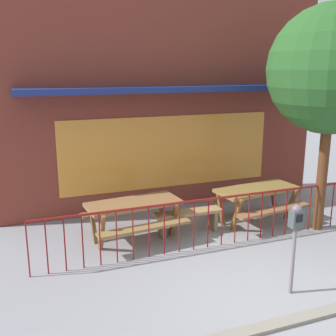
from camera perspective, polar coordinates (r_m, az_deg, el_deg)
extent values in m
plane|color=gray|center=(6.52, 14.14, -16.92)|extent=(40.00, 40.00, 0.00)
cube|color=#45221A|center=(10.20, -0.37, -4.88)|extent=(7.93, 0.54, 0.01)
cube|color=brown|center=(9.67, -0.40, 9.54)|extent=(7.93, 0.50, 5.09)
cube|color=orange|center=(9.60, 0.15, 2.28)|extent=(5.16, 0.02, 1.70)
cube|color=navy|center=(9.06, 1.03, 11.05)|extent=(6.74, 0.78, 0.12)
cube|color=maroon|center=(7.55, 6.73, -4.26)|extent=(6.67, 0.04, 0.04)
cylinder|color=maroon|center=(6.96, -19.11, -10.83)|extent=(0.02, 0.02, 0.95)
cylinder|color=maroon|center=(6.96, -16.69, -10.61)|extent=(0.02, 0.02, 0.95)
cylinder|color=maroon|center=(6.98, -14.29, -10.38)|extent=(0.02, 0.02, 0.95)
cylinder|color=maroon|center=(7.01, -11.90, -10.13)|extent=(0.02, 0.02, 0.95)
cylinder|color=maroon|center=(7.05, -9.54, -9.86)|extent=(0.02, 0.02, 0.95)
cylinder|color=maroon|center=(7.11, -7.22, -9.59)|extent=(0.02, 0.02, 0.95)
cylinder|color=maroon|center=(7.17, -4.94, -9.30)|extent=(0.02, 0.02, 0.95)
cylinder|color=maroon|center=(7.25, -2.71, -9.00)|extent=(0.02, 0.02, 0.95)
cylinder|color=maroon|center=(7.33, -0.53, -8.70)|extent=(0.02, 0.02, 0.95)
cylinder|color=maroon|center=(7.43, 1.59, -8.39)|extent=(0.02, 0.02, 0.95)
cylinder|color=maroon|center=(7.54, 3.66, -8.08)|extent=(0.02, 0.02, 0.95)
cylinder|color=maroon|center=(7.65, 5.65, -7.77)|extent=(0.02, 0.02, 0.95)
cylinder|color=maroon|center=(7.78, 7.59, -7.46)|extent=(0.02, 0.02, 0.95)
cylinder|color=maroon|center=(7.91, 9.46, -7.15)|extent=(0.02, 0.02, 0.95)
cylinder|color=maroon|center=(8.05, 11.26, -6.85)|extent=(0.02, 0.02, 0.95)
cylinder|color=maroon|center=(8.20, 12.99, -6.55)|extent=(0.02, 0.02, 0.95)
cylinder|color=maroon|center=(8.36, 14.66, -6.25)|extent=(0.02, 0.02, 0.95)
cylinder|color=maroon|center=(8.52, 16.27, -5.96)|extent=(0.02, 0.02, 0.95)
cylinder|color=maroon|center=(8.69, 17.81, -5.68)|extent=(0.02, 0.02, 0.95)
cylinder|color=maroon|center=(8.87, 19.29, -5.41)|extent=(0.02, 0.02, 0.95)
cylinder|color=maroon|center=(9.05, 20.71, -5.14)|extent=(0.02, 0.02, 0.95)
cylinder|color=maroon|center=(9.24, 22.07, -4.88)|extent=(0.02, 0.02, 0.95)
cube|color=brown|center=(7.90, -4.86, -4.99)|extent=(1.87, 0.95, 0.07)
cube|color=olive|center=(7.53, -3.24, -8.38)|extent=(1.82, 0.45, 0.05)
cube|color=brown|center=(8.48, -6.21, -5.80)|extent=(1.82, 0.45, 0.05)
cube|color=brown|center=(7.56, -9.26, -9.03)|extent=(0.11, 0.35, 0.78)
cube|color=brown|center=(8.06, -10.48, -7.60)|extent=(0.11, 0.35, 0.78)
cube|color=brown|center=(8.08, 0.84, -7.30)|extent=(0.11, 0.35, 0.78)
cube|color=brown|center=(8.54, -0.90, -6.07)|extent=(0.11, 0.35, 0.78)
cube|color=olive|center=(8.96, 12.37, -2.95)|extent=(1.88, 0.98, 0.07)
cube|color=brown|center=(8.66, 14.61, -5.77)|extent=(1.82, 0.48, 0.05)
cube|color=brown|center=(9.45, 10.15, -3.84)|extent=(1.82, 0.48, 0.05)
cube|color=brown|center=(8.43, 9.59, -6.57)|extent=(0.11, 0.36, 0.78)
cube|color=brown|center=(8.85, 7.40, -5.47)|extent=(0.11, 0.36, 0.78)
cube|color=brown|center=(9.36, 16.84, -4.88)|extent=(0.11, 0.36, 0.78)
cube|color=brown|center=(9.74, 14.55, -3.98)|extent=(0.11, 0.36, 0.78)
cube|color=#9D7A4C|center=(8.24, 2.88, -6.27)|extent=(1.41, 0.35, 0.06)
cube|color=#7C6045|center=(8.14, -0.82, -8.22)|extent=(0.08, 0.29, 0.45)
cube|color=#756246|center=(8.54, 6.37, -7.22)|extent=(0.08, 0.29, 0.45)
cylinder|color=slate|center=(6.41, 17.12, -12.34)|extent=(0.06, 0.06, 1.06)
cube|color=#40494B|center=(6.15, 17.56, -6.82)|extent=(0.18, 0.14, 0.26)
sphere|color=#4F4750|center=(6.11, 17.65, -5.68)|extent=(0.17, 0.17, 0.17)
cube|color=black|center=(6.09, 18.01, -6.76)|extent=(0.11, 0.01, 0.11)
cylinder|color=#563019|center=(8.82, 20.90, -0.15)|extent=(0.21, 0.21, 2.57)
sphere|color=#285925|center=(8.58, 22.07, 12.71)|extent=(2.49, 2.49, 2.49)
cube|color=gray|center=(6.08, 17.91, -19.72)|extent=(11.11, 0.20, 0.11)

